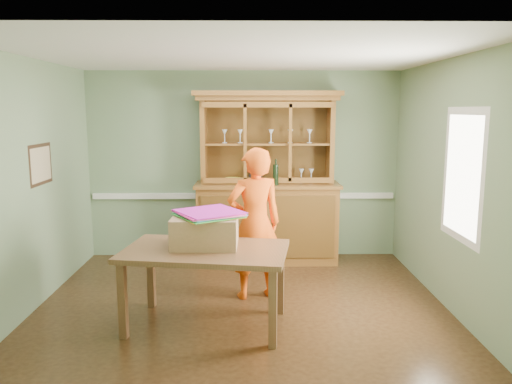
{
  "coord_description": "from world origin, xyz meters",
  "views": [
    {
      "loc": [
        0.09,
        -5.25,
        2.15
      ],
      "look_at": [
        0.16,
        0.4,
        1.22
      ],
      "focal_mm": 35.0,
      "sensor_mm": 36.0,
      "label": 1
    }
  ],
  "objects_px": {
    "china_hutch": "(267,203)",
    "person": "(255,224)",
    "dining_table": "(206,258)",
    "cardboard_box": "(205,231)"
  },
  "relations": [
    {
      "from": "china_hutch",
      "to": "dining_table",
      "type": "relative_size",
      "value": 1.4
    },
    {
      "from": "dining_table",
      "to": "cardboard_box",
      "type": "height_order",
      "value": "cardboard_box"
    },
    {
      "from": "china_hutch",
      "to": "person",
      "type": "relative_size",
      "value": 1.38
    },
    {
      "from": "cardboard_box",
      "to": "person",
      "type": "height_order",
      "value": "person"
    },
    {
      "from": "dining_table",
      "to": "cardboard_box",
      "type": "relative_size",
      "value": 2.66
    },
    {
      "from": "cardboard_box",
      "to": "china_hutch",
      "type": "bearing_deg",
      "value": 71.64
    },
    {
      "from": "china_hutch",
      "to": "dining_table",
      "type": "height_order",
      "value": "china_hutch"
    },
    {
      "from": "cardboard_box",
      "to": "person",
      "type": "xyz_separation_m",
      "value": [
        0.5,
        0.66,
        -0.08
      ]
    },
    {
      "from": "china_hutch",
      "to": "person",
      "type": "height_order",
      "value": "china_hutch"
    },
    {
      "from": "china_hutch",
      "to": "cardboard_box",
      "type": "xyz_separation_m",
      "value": [
        -0.7,
        -2.1,
        0.11
      ]
    }
  ]
}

